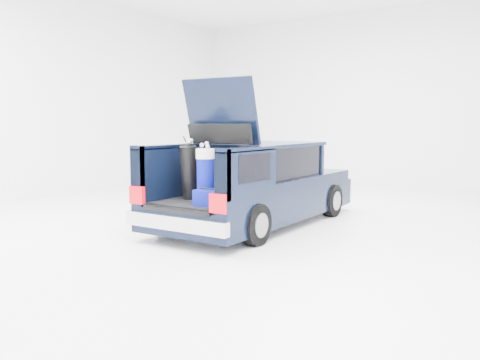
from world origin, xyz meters
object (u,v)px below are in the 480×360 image
Objects in this scene: black_golf_bag at (190,172)px; blue_golf_bag at (205,175)px; car at (259,186)px; blue_duffel at (213,198)px; red_suitcase at (233,184)px.

black_golf_bag is 1.03× the size of blue_golf_bag.
car is 1.76m from blue_golf_bag.
red_suitcase is at bearing 93.33° from blue_duffel.
car reaches higher than red_suitcase.
black_golf_bag is 0.80m from blue_duffel.
blue_duffel is (0.35, -1.86, 0.04)m from car.
red_suitcase is at bearing -78.41° from car.
car reaches higher than blue_golf_bag.
black_golf_bag is at bearing -163.92° from red_suitcase.
red_suitcase is 0.58× the size of blue_golf_bag.
blue_golf_bag is at bearing -35.46° from black_golf_bag.
blue_golf_bag is (-0.13, -0.53, 0.16)m from red_suitcase.
blue_duffel is at bearing -52.33° from blue_golf_bag.
blue_duffel is (0.24, -0.15, -0.30)m from blue_golf_bag.
car is 1.62m from black_golf_bag.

